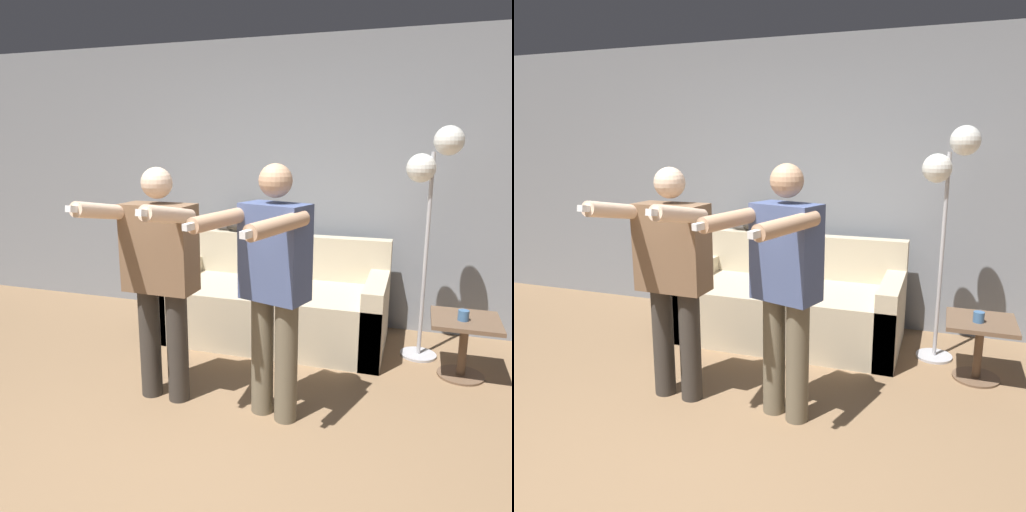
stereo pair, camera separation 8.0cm
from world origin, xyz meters
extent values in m
plane|color=#846647|center=(0.00, 0.00, 0.00)|extent=(16.00, 16.00, 0.00)
cube|color=gray|center=(0.00, 2.71, 1.30)|extent=(10.00, 0.05, 2.60)
cube|color=beige|center=(-0.05, 2.09, 0.24)|extent=(1.91, 0.90, 0.48)
cube|color=beige|center=(-0.05, 2.47, 0.67)|extent=(1.91, 0.14, 0.39)
cube|color=beige|center=(-0.92, 2.09, 0.31)|extent=(0.16, 0.90, 0.62)
cube|color=beige|center=(0.83, 2.09, 0.31)|extent=(0.16, 0.90, 0.62)
cylinder|color=#38332D|center=(-0.54, 0.89, 0.37)|extent=(0.14, 0.14, 0.75)
cylinder|color=#38332D|center=(-0.34, 0.89, 0.37)|extent=(0.14, 0.14, 0.75)
cube|color=brown|center=(-0.44, 0.89, 1.03)|extent=(0.46, 0.23, 0.56)
sphere|color=beige|center=(-0.44, 0.89, 1.44)|extent=(0.19, 0.19, 0.19)
cylinder|color=beige|center=(-0.67, 0.65, 1.28)|extent=(0.10, 0.51, 0.17)
cube|color=white|center=(-0.67, 0.41, 1.32)|extent=(0.04, 0.13, 0.06)
cylinder|color=beige|center=(-0.23, 0.64, 1.28)|extent=(0.10, 0.51, 0.17)
cube|color=white|center=(-0.24, 0.39, 1.32)|extent=(0.04, 0.13, 0.06)
cylinder|color=#6B604C|center=(0.24, 0.92, 0.38)|extent=(0.14, 0.14, 0.76)
cylinder|color=#6B604C|center=(0.40, 0.87, 0.38)|extent=(0.14, 0.14, 0.76)
cube|color=#475684|center=(0.32, 0.89, 1.05)|extent=(0.44, 0.33, 0.57)
sphere|color=tan|center=(0.32, 0.89, 1.47)|extent=(0.20, 0.20, 0.20)
cylinder|color=tan|center=(0.07, 0.71, 1.26)|extent=(0.24, 0.51, 0.10)
cube|color=white|center=(-0.01, 0.47, 1.26)|extent=(0.07, 0.13, 0.04)
cylinder|color=tan|center=(0.42, 0.60, 1.26)|extent=(0.24, 0.51, 0.10)
cube|color=white|center=(0.35, 0.36, 1.26)|extent=(0.07, 0.13, 0.04)
ellipsoid|color=#3D3833|center=(-0.42, 2.47, 0.93)|extent=(0.39, 0.14, 0.14)
sphere|color=#3D3833|center=(-0.26, 2.47, 0.98)|extent=(0.09, 0.09, 0.09)
ellipsoid|color=#3D3833|center=(-0.63, 2.49, 0.89)|extent=(0.22, 0.04, 0.04)
cone|color=#3D3833|center=(-0.27, 2.46, 1.01)|extent=(0.03, 0.03, 0.03)
cone|color=#3D3833|center=(-0.27, 2.49, 1.01)|extent=(0.03, 0.03, 0.03)
cylinder|color=#B2B2B7|center=(1.18, 2.11, 0.01)|extent=(0.28, 0.28, 0.02)
cylinder|color=#B2B2B7|center=(1.18, 2.11, 0.81)|extent=(0.03, 0.03, 1.61)
sphere|color=white|center=(1.28, 2.11, 1.69)|extent=(0.22, 0.22, 0.22)
sphere|color=white|center=(1.10, 2.11, 1.49)|extent=(0.22, 0.22, 0.22)
cylinder|color=brown|center=(1.48, 1.83, 0.01)|extent=(0.33, 0.33, 0.02)
cylinder|color=brown|center=(1.48, 1.83, 0.21)|extent=(0.06, 0.06, 0.42)
cube|color=brown|center=(1.48, 1.83, 0.43)|extent=(0.47, 0.47, 0.03)
cylinder|color=#3D6693|center=(1.46, 1.78, 0.49)|extent=(0.08, 0.08, 0.08)
camera|label=1|loc=(1.11, -1.85, 1.68)|focal=35.00mm
camera|label=2|loc=(1.18, -1.82, 1.68)|focal=35.00mm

